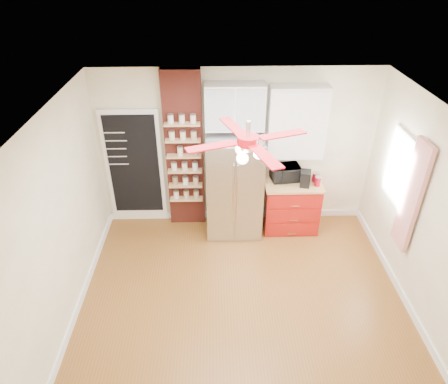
{
  "coord_description": "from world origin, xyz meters",
  "views": [
    {
      "loc": [
        -0.36,
        -3.93,
        4.23
      ],
      "look_at": [
        -0.24,
        0.9,
        1.22
      ],
      "focal_mm": 32.0,
      "sensor_mm": 36.0,
      "label": 1
    }
  ],
  "objects_px": {
    "canister_left": "(318,182)",
    "pantry_jar_oats": "(180,151)",
    "red_cabinet": "(291,205)",
    "coffee_maker": "(305,178)",
    "fridge": "(234,186)",
    "ceiling_fan": "(248,141)",
    "toaster_oven": "(285,173)"
  },
  "relations": [
    {
      "from": "ceiling_fan",
      "to": "canister_left",
      "type": "distance_m",
      "value": 2.49
    },
    {
      "from": "ceiling_fan",
      "to": "toaster_oven",
      "type": "bearing_deg",
      "value": 65.75
    },
    {
      "from": "fridge",
      "to": "pantry_jar_oats",
      "type": "xyz_separation_m",
      "value": [
        -0.86,
        0.14,
        0.57
      ]
    },
    {
      "from": "fridge",
      "to": "ceiling_fan",
      "type": "xyz_separation_m",
      "value": [
        0.05,
        -1.63,
        1.55
      ]
    },
    {
      "from": "red_cabinet",
      "to": "fridge",
      "type": "bearing_deg",
      "value": -177.05
    },
    {
      "from": "toaster_oven",
      "to": "coffee_maker",
      "type": "distance_m",
      "value": 0.35
    },
    {
      "from": "red_cabinet",
      "to": "ceiling_fan",
      "type": "height_order",
      "value": "ceiling_fan"
    },
    {
      "from": "ceiling_fan",
      "to": "fridge",
      "type": "bearing_deg",
      "value": 91.76
    },
    {
      "from": "red_cabinet",
      "to": "coffee_maker",
      "type": "bearing_deg",
      "value": -31.56
    },
    {
      "from": "toaster_oven",
      "to": "pantry_jar_oats",
      "type": "distance_m",
      "value": 1.75
    },
    {
      "from": "red_cabinet",
      "to": "ceiling_fan",
      "type": "distance_m",
      "value": 2.75
    },
    {
      "from": "fridge",
      "to": "ceiling_fan",
      "type": "height_order",
      "value": "ceiling_fan"
    },
    {
      "from": "red_cabinet",
      "to": "pantry_jar_oats",
      "type": "xyz_separation_m",
      "value": [
        -1.83,
        0.09,
        0.99
      ]
    },
    {
      "from": "fridge",
      "to": "coffee_maker",
      "type": "xyz_separation_m",
      "value": [
        1.14,
        -0.05,
        0.15
      ]
    },
    {
      "from": "red_cabinet",
      "to": "coffee_maker",
      "type": "relative_size",
      "value": 3.69
    },
    {
      "from": "canister_left",
      "to": "ceiling_fan",
      "type": "bearing_deg",
      "value": -129.63
    },
    {
      "from": "fridge",
      "to": "canister_left",
      "type": "bearing_deg",
      "value": -3.09
    },
    {
      "from": "ceiling_fan",
      "to": "coffee_maker",
      "type": "height_order",
      "value": "ceiling_fan"
    },
    {
      "from": "red_cabinet",
      "to": "canister_left",
      "type": "relative_size",
      "value": 6.12
    },
    {
      "from": "coffee_maker",
      "to": "pantry_jar_oats",
      "type": "xyz_separation_m",
      "value": [
        -2.0,
        0.19,
        0.42
      ]
    },
    {
      "from": "fridge",
      "to": "pantry_jar_oats",
      "type": "bearing_deg",
      "value": 170.96
    },
    {
      "from": "fridge",
      "to": "ceiling_fan",
      "type": "distance_m",
      "value": 2.25
    },
    {
      "from": "canister_left",
      "to": "pantry_jar_oats",
      "type": "bearing_deg",
      "value": 174.58
    },
    {
      "from": "toaster_oven",
      "to": "pantry_jar_oats",
      "type": "relative_size",
      "value": 3.21
    },
    {
      "from": "coffee_maker",
      "to": "ceiling_fan",
      "type": "bearing_deg",
      "value": -111.24
    },
    {
      "from": "toaster_oven",
      "to": "pantry_jar_oats",
      "type": "xyz_separation_m",
      "value": [
        -1.7,
        -0.0,
        0.42
      ]
    },
    {
      "from": "red_cabinet",
      "to": "coffee_maker",
      "type": "xyz_separation_m",
      "value": [
        0.17,
        -0.1,
        0.58
      ]
    },
    {
      "from": "ceiling_fan",
      "to": "canister_left",
      "type": "relative_size",
      "value": 9.11
    },
    {
      "from": "fridge",
      "to": "red_cabinet",
      "type": "relative_size",
      "value": 1.86
    },
    {
      "from": "red_cabinet",
      "to": "toaster_oven",
      "type": "relative_size",
      "value": 2.04
    },
    {
      "from": "canister_left",
      "to": "pantry_jar_oats",
      "type": "xyz_separation_m",
      "value": [
        -2.2,
        0.21,
        0.47
      ]
    },
    {
      "from": "ceiling_fan",
      "to": "toaster_oven",
      "type": "height_order",
      "value": "ceiling_fan"
    }
  ]
}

